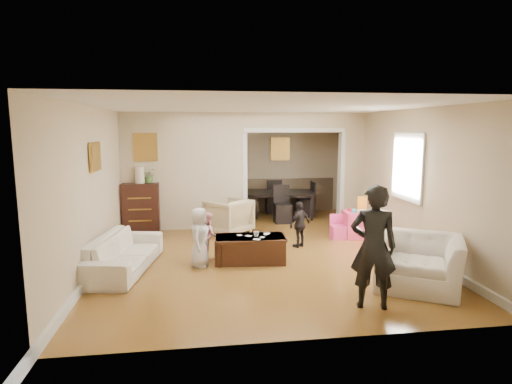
{
  "coord_description": "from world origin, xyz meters",
  "views": [
    {
      "loc": [
        -1.08,
        -7.58,
        2.25
      ],
      "look_at": [
        0.0,
        0.2,
        1.05
      ],
      "focal_mm": 29.34,
      "sensor_mm": 36.0,
      "label": 1
    }
  ],
  "objects": [
    {
      "name": "adult_person",
      "position": [
        1.06,
        -2.8,
        0.79
      ],
      "size": [
        0.65,
        0.51,
        1.58
      ],
      "primitive_type": "imported",
      "rotation": [
        0.0,
        0.0,
        2.88
      ],
      "color": "black",
      "rests_on": "ground"
    },
    {
      "name": "window_pane",
      "position": [
        2.73,
        -0.4,
        1.55
      ],
      "size": [
        0.03,
        0.95,
        1.1
      ],
      "primitive_type": "cube",
      "color": "white",
      "rests_on": "ground"
    },
    {
      "name": "framed_art_partition",
      "position": [
        -2.2,
        1.7,
        1.85
      ],
      "size": [
        0.45,
        0.03,
        0.55
      ],
      "primitive_type": "cube",
      "color": "brown",
      "rests_on": "partition_left"
    },
    {
      "name": "armchair_front",
      "position": [
        1.97,
        -2.26,
        0.38
      ],
      "size": [
        1.51,
        1.46,
        0.75
      ],
      "primitive_type": "imported",
      "rotation": [
        0.0,
        0.0,
        -0.53
      ],
      "color": "white",
      "rests_on": "ground"
    },
    {
      "name": "craft_papers",
      "position": [
        -0.13,
        -0.75,
        0.44
      ],
      "size": [
        0.59,
        0.47,
        0.0
      ],
      "color": "white",
      "rests_on": "coffee_table"
    },
    {
      "name": "child_kneel_b",
      "position": [
        -0.93,
        -0.45,
        0.41
      ],
      "size": [
        0.4,
        0.46,
        0.82
      ],
      "primitive_type": "imported",
      "rotation": [
        0.0,
        0.0,
        1.82
      ],
      "color": "pink",
      "rests_on": "ground"
    },
    {
      "name": "toy_block",
      "position": [
        2.07,
        0.68,
        0.56
      ],
      "size": [
        0.09,
        0.08,
        0.05
      ],
      "primitive_type": "cube",
      "rotation": [
        0.0,
        0.0,
        0.26
      ],
      "color": "red",
      "rests_on": "play_table"
    },
    {
      "name": "cyan_cup",
      "position": [
        2.09,
        0.51,
        0.57
      ],
      "size": [
        0.08,
        0.08,
        0.08
      ],
      "primitive_type": "cylinder",
      "color": "#28CCBF",
      "rests_on": "play_table"
    },
    {
      "name": "coffee_cup",
      "position": [
        -0.13,
        -0.8,
        0.48
      ],
      "size": [
        0.1,
        0.1,
        0.09
      ],
      "primitive_type": "imported",
      "rotation": [
        0.0,
        0.0,
        -0.1
      ],
      "color": "silver",
      "rests_on": "coffee_table"
    },
    {
      "name": "armchair_back",
      "position": [
        -0.46,
        1.21,
        0.38
      ],
      "size": [
        1.15,
        1.15,
        0.75
      ],
      "primitive_type": "imported",
      "rotation": [
        0.0,
        0.0,
        3.87
      ],
      "color": "#C3AE87",
      "rests_on": "ground"
    },
    {
      "name": "partition_header",
      "position": [
        1.1,
        1.8,
        2.42
      ],
      "size": [
        2.22,
        0.18,
        0.35
      ],
      "primitive_type": "cube",
      "color": "#C9B193",
      "rests_on": "partition_right"
    },
    {
      "name": "partition_right",
      "position": [
        2.48,
        1.8,
        1.3
      ],
      "size": [
        0.55,
        0.18,
        2.6
      ],
      "primitive_type": "cube",
      "color": "#C9B193",
      "rests_on": "ground"
    },
    {
      "name": "sofa",
      "position": [
        -2.28,
        -0.92,
        0.28
      ],
      "size": [
        1.08,
        2.05,
        0.57
      ],
      "primitive_type": "imported",
      "rotation": [
        0.0,
        0.0,
        1.4
      ],
      "color": "white",
      "rests_on": "ground"
    },
    {
      "name": "partition_left",
      "position": [
        -1.38,
        1.8,
        1.3
      ],
      "size": [
        2.75,
        0.18,
        2.6
      ],
      "primitive_type": "cube",
      "color": "#C9B193",
      "rests_on": "ground"
    },
    {
      "name": "framed_art_alcove",
      "position": [
        1.1,
        3.44,
        1.7
      ],
      "size": [
        0.45,
        0.03,
        0.55
      ],
      "primitive_type": "cube",
      "color": "brown"
    },
    {
      "name": "play_table",
      "position": [
        2.19,
        0.56,
        0.27
      ],
      "size": [
        0.6,
        0.6,
        0.53
      ],
      "primitive_type": "cube",
      "rotation": [
        0.0,
        0.0,
        -0.09
      ],
      "color": "#F13F74",
      "rests_on": "ground"
    },
    {
      "name": "dresser",
      "position": [
        -2.33,
        1.64,
        0.54
      ],
      "size": [
        0.78,
        0.44,
        1.08
      ],
      "primitive_type": "cube",
      "color": "black",
      "rests_on": "ground"
    },
    {
      "name": "cereal_box",
      "position": [
        2.31,
        0.66,
        0.68
      ],
      "size": [
        0.21,
        0.09,
        0.3
      ],
      "primitive_type": "cube",
      "rotation": [
        0.0,
        0.0,
        -0.09
      ],
      "color": "yellow",
      "rests_on": "play_table"
    },
    {
      "name": "child_toddler",
      "position": [
        0.82,
        -0.0,
        0.44
      ],
      "size": [
        0.55,
        0.47,
        0.88
      ],
      "primitive_type": "imported",
      "rotation": [
        0.0,
        0.0,
        -2.54
      ],
      "color": "black",
      "rests_on": "ground"
    },
    {
      "name": "dining_table",
      "position": [
        0.91,
        2.73,
        0.32
      ],
      "size": [
        1.99,
        1.32,
        0.65
      ],
      "primitive_type": "imported",
      "rotation": [
        0.0,
        0.0,
        -0.16
      ],
      "color": "black",
      "rests_on": "ground"
    },
    {
      "name": "floor",
      "position": [
        0.0,
        0.0,
        0.0
      ],
      "size": [
        7.0,
        7.0,
        0.0
      ],
      "primitive_type": "plane",
      "color": "#A3702A",
      "rests_on": "ground"
    },
    {
      "name": "potted_plant",
      "position": [
        -2.13,
        1.64,
        1.24
      ],
      "size": [
        0.29,
        0.25,
        0.32
      ],
      "primitive_type": "imported",
      "color": "#466E31",
      "rests_on": "dresser"
    },
    {
      "name": "play_bowl",
      "position": [
        2.24,
        0.44,
        0.56
      ],
      "size": [
        0.24,
        0.24,
        0.05
      ],
      "primitive_type": "imported",
      "rotation": [
        0.0,
        0.0,
        -0.09
      ],
      "color": "white",
      "rests_on": "play_table"
    },
    {
      "name": "table_lamp",
      "position": [
        -2.33,
        1.64,
        1.26
      ],
      "size": [
        0.22,
        0.22,
        0.36
      ],
      "primitive_type": "cylinder",
      "color": "beige",
      "rests_on": "dresser"
    },
    {
      "name": "child_kneel_a",
      "position": [
        -1.08,
        -0.9,
        0.49
      ],
      "size": [
        0.43,
        0.55,
        0.98
      ],
      "primitive_type": "imported",
      "rotation": [
        0.0,
        0.0,
        1.3
      ],
      "color": "silver",
      "rests_on": "ground"
    },
    {
      "name": "framed_art_sofa_wall",
      "position": [
        -2.71,
        -0.6,
        1.8
      ],
      "size": [
        0.03,
        0.55,
        0.4
      ],
      "primitive_type": "cube",
      "color": "brown"
    },
    {
      "name": "coffee_table",
      "position": [
        -0.23,
        -0.75,
        0.22
      ],
      "size": [
        1.22,
        0.7,
        0.44
      ],
      "primitive_type": "cube",
      "rotation": [
        0.0,
        0.0,
        -0.1
      ],
      "color": "#3D1F13",
      "rests_on": "ground"
    }
  ]
}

